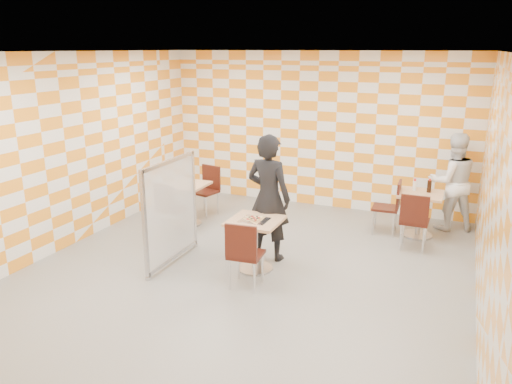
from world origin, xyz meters
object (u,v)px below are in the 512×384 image
Objects in this scene: empty_table at (187,197)px; sport_bottle at (415,185)px; main_table at (255,236)px; chair_empty_near at (169,205)px; second_table at (419,207)px; partition at (171,211)px; man_white at (452,182)px; chair_main_front at (244,250)px; chair_second_front at (414,217)px; soda_bottle at (429,186)px; chair_empty_far at (208,186)px; man_dark at (269,198)px; chair_second_side at (391,203)px.

sport_bottle reaches higher than empty_table.
empty_table is 3.75× the size of sport_bottle.
main_table is at bearing -128.06° from sport_bottle.
second_table is at bearing 23.10° from chair_empty_near.
partition is 4.80m from man_white.
chair_empty_near is at bearing -154.58° from sport_bottle.
chair_main_front is 1.00× the size of chair_empty_near.
man_white is (0.47, 1.28, 0.30)m from chair_second_front.
chair_empty_near is 4.31m from soda_bottle.
chair_main_front is 0.55× the size of man_white.
man_dark is (1.80, -1.48, 0.40)m from chair_empty_far.
man_white is 7.33× the size of soda_bottle.
soda_bottle is (0.56, 0.18, 0.31)m from chair_second_side.
second_table is 3.75× the size of sport_bottle.
man_white is at bearing 20.02° from empty_table.
empty_table is 0.81× the size of chair_second_side.
chair_second_side is (1.56, 2.20, 0.04)m from main_table.
chair_empty_near is at bearing 2.73° from man_dark.
empty_table is (-1.86, 1.28, 0.00)m from main_table.
main_table is 2.26m from empty_table.
chair_second_side reaches higher than second_table.
chair_empty_far is at bearing -173.89° from soda_bottle.
chair_second_side is 3.69m from partition.
man_white is 0.59m from soda_bottle.
soda_bottle is (2.11, 1.89, -0.09)m from man_dark.
chair_second_front is (1.89, 2.20, 0.00)m from chair_main_front.
second_table is at bearing -140.92° from soda_bottle.
chair_second_front is 4.02× the size of soda_bottle.
partition is at bearing -138.71° from chair_second_side.
sport_bottle is at bearing 59.48° from chair_main_front.
chair_main_front is at bearing -120.52° from sport_bottle.
chair_empty_far reaches higher than main_table.
sport_bottle is (-0.10, 0.83, 0.29)m from chair_second_front.
chair_empty_far is (0.03, 1.31, 0.00)m from chair_empty_near.
chair_second_side is 4.62× the size of sport_bottle.
man_white is at bearing -127.81° from man_dark.
man_white is (2.36, 3.47, 0.30)m from chair_main_front.
sport_bottle is 0.87× the size of soda_bottle.
man_white is at bearing 54.76° from soda_bottle.
partition is (0.65, -1.52, 0.28)m from empty_table.
chair_empty_near is 0.55× the size of man_white.
chair_second_side is at bearing 4.14° from chair_empty_far.
chair_empty_far is 4.02× the size of soda_bottle.
chair_second_side and chair_empty_far have the same top height.
man_white is at bearing 40.09° from partition.
chair_empty_far is 0.60× the size of partition.
chair_main_front is at bearing -33.41° from chair_empty_near.
second_table is at bearing 10.35° from chair_second_side.
chair_empty_near is (-3.81, -0.93, 0.00)m from chair_second_front.
sport_bottle is (0.33, 0.21, 0.29)m from chair_second_side.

